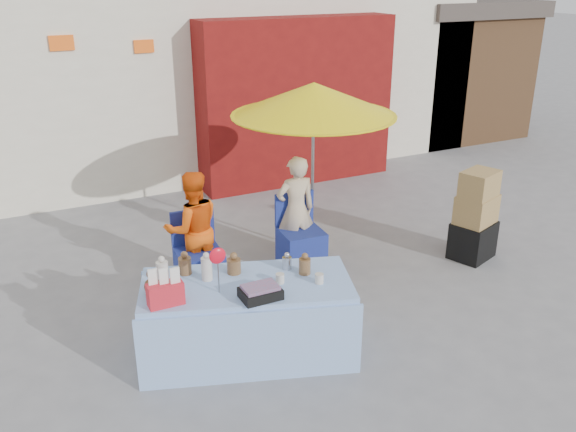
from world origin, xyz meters
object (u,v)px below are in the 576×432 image
market_table (247,317)px  vendor_orange (193,229)px  umbrella (314,100)px  chair_right (301,245)px  box_stack (475,218)px  chair_left (199,267)px  vendor_beige (296,210)px

market_table → vendor_orange: bearing=108.3°
umbrella → chair_right: bearing=-136.4°
umbrella → market_table: bearing=-133.4°
market_table → box_stack: 3.29m
chair_left → umbrella: (1.55, 0.28, 1.64)m
market_table → chair_right: (1.26, 1.37, -0.12)m
chair_right → vendor_beige: 0.42m
chair_left → umbrella: size_ratio=0.41×
chair_left → market_table: bearing=-86.4°
vendor_orange → box_stack: (3.21, -0.87, -0.14)m
box_stack → market_table: bearing=-168.9°
market_table → chair_left: size_ratio=2.43×
vendor_orange → chair_right: bearing=178.0°
vendor_beige → umbrella: umbrella is taller
chair_right → box_stack: bearing=-16.4°
chair_right → market_table: bearing=-128.6°
chair_left → chair_right: bearing=4.1°
vendor_orange → chair_left: bearing=94.6°
chair_right → umbrella: (0.30, 0.28, 1.64)m
chair_right → box_stack: size_ratio=0.77×
chair_right → vendor_beige: vendor_beige is taller
market_table → vendor_beige: size_ratio=1.58×
vendor_orange → box_stack: vendor_orange is taller
umbrella → box_stack: (1.66, -1.02, -1.38)m
umbrella → chair_left: bearing=-169.6°
vendor_beige → box_stack: (1.96, -0.87, -0.14)m
vendor_beige → chair_left: bearing=10.2°
chair_left → box_stack: size_ratio=0.77×
chair_left → chair_right: 1.25m
chair_left → vendor_orange: size_ratio=0.65×
vendor_beige → box_stack: bearing=160.2°
vendor_beige → vendor_orange: bearing=4.1°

